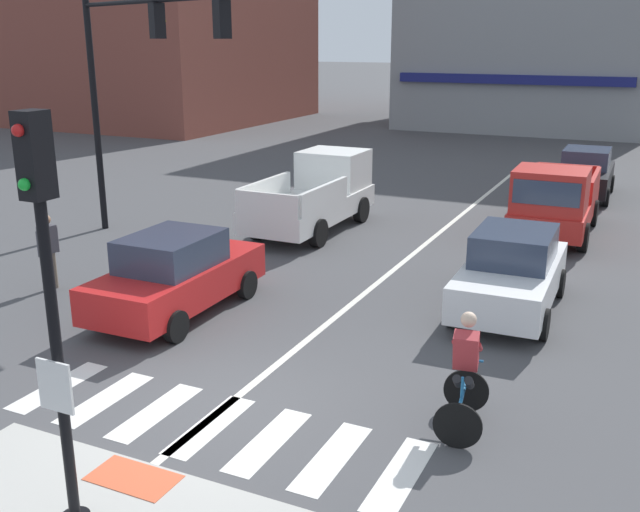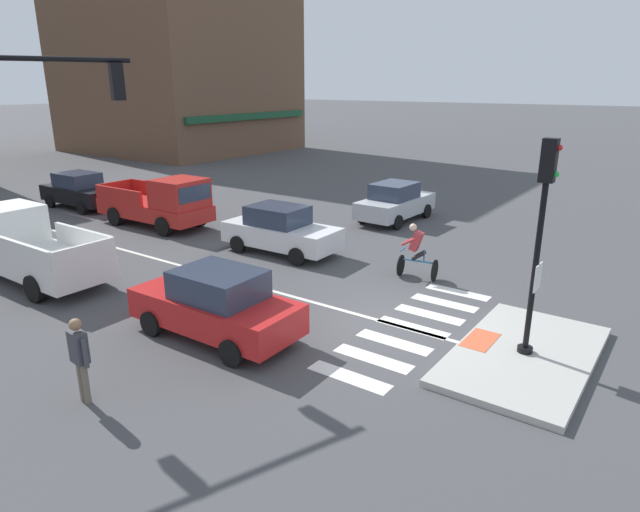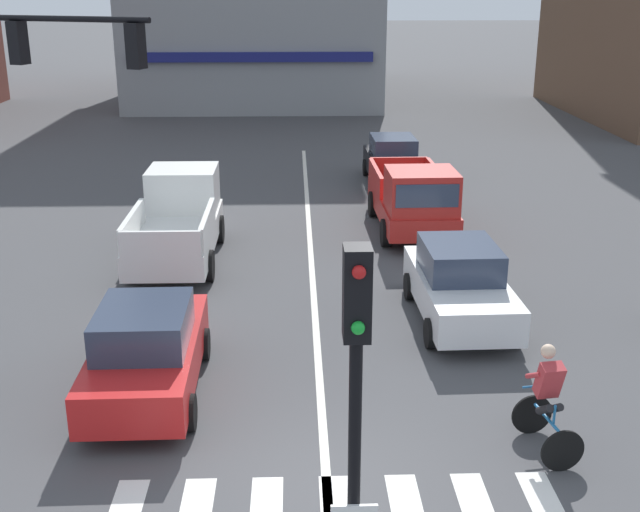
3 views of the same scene
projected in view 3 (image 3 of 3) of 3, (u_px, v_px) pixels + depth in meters
name	position (u px, v px, depth m)	size (l,w,h in m)	color
ground_plane	(335.00, 489.00, 11.23)	(300.00, 300.00, 0.00)	#474749
signal_pole	(355.00, 434.00, 7.24)	(0.44, 0.38, 4.49)	black
crosswalk_stripe_f	(478.00, 512.00, 10.72)	(0.44, 1.80, 0.01)	silver
crosswalk_stripe_g	(548.00, 511.00, 10.75)	(0.44, 1.80, 0.01)	silver
lane_centre_line	(311.00, 258.00, 20.68)	(0.14, 28.00, 0.01)	silver
car_black_eastbound_distant	(393.00, 161.00, 28.18)	(1.90, 4.13, 1.64)	black
car_white_eastbound_mid	(460.00, 284.00, 16.61)	(1.92, 4.14, 1.64)	white
car_red_westbound_near	(147.00, 351.00, 13.59)	(1.89, 4.12, 1.64)	red
pickup_truck_red_eastbound_far	(414.00, 200.00, 22.36)	(2.13, 5.14, 2.08)	red
pickup_truck_white_westbound_far	(179.00, 220.00, 20.52)	(2.07, 5.10, 2.08)	white
cyclist	(548.00, 398.00, 11.92)	(0.81, 1.17, 1.68)	black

